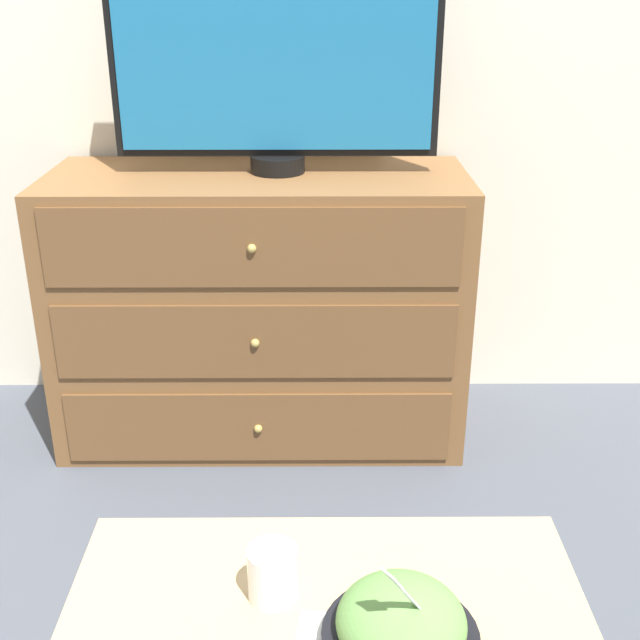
# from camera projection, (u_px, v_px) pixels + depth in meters

# --- Properties ---
(ground_plane) EXTENTS (12.00, 12.00, 0.00)m
(ground_plane) POSITION_uv_depth(u_px,v_px,m) (239.00, 384.00, 2.77)
(ground_plane) COLOR #474C56
(dresser) EXTENTS (1.17, 0.49, 0.80)m
(dresser) POSITION_uv_depth(u_px,v_px,m) (261.00, 308.00, 2.37)
(dresser) COLOR brown
(dresser) RESTS_ON ground_plane
(tv) EXTENTS (0.88, 0.15, 0.56)m
(tv) POSITION_uv_depth(u_px,v_px,m) (276.00, 64.00, 2.12)
(tv) COLOR black
(tv) RESTS_ON dresser
(takeout_bowl) EXTENTS (0.23, 0.23, 0.19)m
(takeout_bowl) POSITION_uv_depth(u_px,v_px,m) (401.00, 628.00, 1.13)
(takeout_bowl) COLOR black
(takeout_bowl) RESTS_ON coffee_table
(drink_cup) EXTENTS (0.08, 0.08, 0.09)m
(drink_cup) POSITION_uv_depth(u_px,v_px,m) (273.00, 576.00, 1.24)
(drink_cup) COLOR white
(drink_cup) RESTS_ON coffee_table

